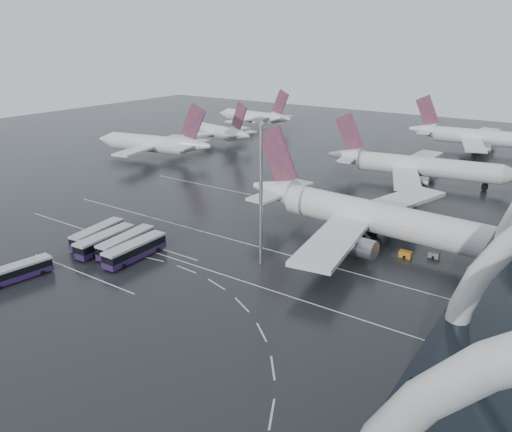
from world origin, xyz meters
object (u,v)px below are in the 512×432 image
Objects in this scene: jet_remote_west at (155,144)px; bus_row_far_a at (17,272)px; airliner_gate_c at (481,138)px; gse_cart_belly_e at (371,228)px; airliner_gate_b at (417,167)px; jet_remote_far at (255,117)px; bus_row_near_c at (126,242)px; gse_cart_belly_d at (472,271)px; bus_row_near_a at (98,234)px; gse_cart_belly_c at (352,247)px; jet_remote_mid at (216,132)px; gse_cart_belly_a at (406,254)px; bus_row_near_d at (135,250)px; floodlight_mast at (261,175)px; gse_cart_belly_b at (434,255)px; bus_row_near_b at (105,241)px; airliner_main at (374,218)px.

jet_remote_west reaches higher than bus_row_far_a.
airliner_gate_c reaches higher than gse_cart_belly_e.
airliner_gate_b is 104.58m from jet_remote_far.
bus_row_near_c reaches higher than gse_cart_belly_d.
bus_row_near_a is 52.15m from gse_cart_belly_c.
airliner_gate_c is 1.34× the size of jet_remote_mid.
bus_row_far_a is at bearing -119.51° from airliner_gate_b.
jet_remote_west reaches higher than airliner_gate_c.
jet_remote_west is 19.61× the size of gse_cart_belly_a.
bus_row_near_d reaches higher than gse_cart_belly_d.
airliner_gate_c is 2.01× the size of floodlight_mast.
jet_remote_west is (-84.46, -21.65, 0.38)m from airliner_gate_b.
bus_row_far_a reaches higher than gse_cart_belly_c.
jet_remote_far is at bearing 19.42° from bus_row_near_c.
gse_cart_belly_e is at bearing 138.38° from gse_cart_belly_a.
jet_remote_mid is at bearing 149.89° from gse_cart_belly_d.
jet_remote_west is 108.16m from gse_cart_belly_b.
airliner_gate_c reaches higher than bus_row_near_b.
airliner_gate_b reaches higher than bus_row_near_d.
gse_cart_belly_d is 25.20m from gse_cart_belly_e.
bus_row_near_a is 38.45m from floodlight_mast.
gse_cart_belly_e is at bearing 117.63° from airliner_main.
bus_row_near_a is at bearing -149.88° from gse_cart_belly_c.
airliner_gate_c is at bearing -150.30° from jet_remote_west.
gse_cart_belly_c is at bearing -59.78° from bus_row_near_b.
gse_cart_belly_d is at bearing -69.28° from bus_row_near_c.
gse_cart_belly_a is at bearing -55.99° from bus_row_near_d.
airliner_gate_b reaches higher than jet_remote_far.
floodlight_mast is at bearing -104.32° from airliner_gate_b.
jet_remote_far is 157.73m from gse_cart_belly_d.
gse_cart_belly_d is (58.91, 28.67, -1.33)m from bus_row_near_c.
jet_remote_west is at bearing 147.57° from floodlight_mast.
gse_cart_belly_b is (51.24, 31.64, -1.30)m from bus_row_near_c.
gse_cart_belly_b is at bearing 142.37° from jet_remote_far.
gse_cart_belly_c is 22.52m from gse_cart_belly_d.
gse_cart_belly_c is at bearing 148.02° from jet_remote_west.
floodlight_mast reaches higher than jet_remote_far.
gse_cart_belly_c is at bearing -68.20° from bus_row_near_a.
floodlight_mast is at bearing -72.41° from bus_row_near_c.
bus_row_near_b is (48.20, -95.07, -2.72)m from jet_remote_mid.
jet_remote_mid is 103.70m from gse_cart_belly_e.
gse_cart_belly_a reaches higher than gse_cart_belly_e.
gse_cart_belly_c is at bearing -93.97° from airliner_gate_b.
jet_remote_far is at bearing 18.60° from bus_row_near_b.
floodlight_mast reaches higher than airliner_gate_c.
airliner_gate_c reaches higher than jet_remote_mid.
bus_row_near_a is at bearing 128.02° from jet_remote_mid.
gse_cart_belly_a is at bearing -83.21° from airliner_gate_b.
jet_remote_west reaches higher than bus_row_near_d.
airliner_gate_b is at bearing -26.27° from bus_row_near_c.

